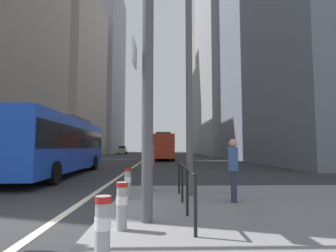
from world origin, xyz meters
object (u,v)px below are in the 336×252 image
Objects in this scene: car_oncoming_mid at (122,150)px; traffic_signal_gantry at (54,20)px; bollard_back at (128,182)px; bollard_right at (122,203)px; car_receding_near at (163,150)px; bollard_left at (103,228)px; city_bus_blue_oncoming at (58,143)px; street_lamp_post at (189,27)px; city_bus_red_distant at (161,146)px; pedestrian_walking at (233,167)px; pedestrian_far at (149,161)px; city_bus_red_receding at (163,145)px.

traffic_signal_gantry is (7.23, -59.73, 3.10)m from car_oncoming_mid.
bollard_right is at bearing -84.96° from bollard_back.
car_receding_near is 5.20× the size of bollard_left.
street_lamp_post reaches higher than city_bus_blue_oncoming.
car_receding_near is 61.79m from bollard_left.
street_lamp_post reaches higher than car_receding_near.
city_bus_red_distant reaches higher than pedestrian_walking.
car_receding_near is 5.35× the size of bollard_right.
city_bus_blue_oncoming is at bearing 109.93° from traffic_signal_gantry.
bollard_left is at bearing -90.57° from city_bus_red_distant.
car_receding_near is at bearing 91.52° from pedestrian_walking.
street_lamp_post is at bearing 65.42° from bollard_right.
bollard_back is (1.21, 2.35, -3.47)m from traffic_signal_gantry.
pedestrian_walking is (2.82, -0.49, 0.43)m from bollard_back.
pedestrian_walking is 2.85m from pedestrian_far.
bollard_back is at bearing 170.20° from pedestrian_walking.
street_lamp_post reaches higher than city_bus_red_distant.
city_bus_blue_oncoming reaches higher than bollard_left.
street_lamp_post is at bearing 43.57° from traffic_signal_gantry.
traffic_signal_gantry reaches higher than car_oncoming_mid.
city_bus_red_distant is (5.58, 37.98, -0.00)m from city_bus_blue_oncoming.
traffic_signal_gantry reaches higher than city_bus_red_receding.
traffic_signal_gantry is 5.38m from pedestrian_walking.
car_oncoming_mid is (-3.59, 49.69, -0.85)m from city_bus_blue_oncoming.
car_receding_near is at bearing 87.61° from traffic_signal_gantry.
bollard_back is 0.51× the size of pedestrian_walking.
city_bus_blue_oncoming is 7.32× the size of pedestrian_walking.
street_lamp_post is at bearing 72.25° from bollard_left.
pedestrian_far is (-0.56, -26.18, -0.73)m from city_bus_red_receding.
street_lamp_post reaches higher than car_oncoming_mid.
city_bus_red_distant is at bearing 89.08° from bollard_back.
pedestrian_far is (-1.24, 0.73, -4.17)m from street_lamp_post.
city_bus_red_receding reaches higher than pedestrian_far.
bollard_left is (-1.05, -61.78, -0.38)m from car_receding_near.
bollard_back is (-0.74, -45.67, -1.22)m from city_bus_red_distant.
car_receding_near is 2.50× the size of pedestrian_far.
pedestrian_walking is 0.95× the size of pedestrian_far.
city_bus_red_distant is 48.53m from bollard_right.
traffic_signal_gantry reaches higher than bollard_back.
car_oncoming_mid is 9.73m from car_receding_near.
city_bus_blue_oncoming is at bearing -97.02° from car_receding_near.
car_receding_near is at bearing 89.23° from pedestrian_far.
bollard_left is at bearing -124.11° from pedestrian_walking.
city_bus_blue_oncoming is 6.93× the size of pedestrian_far.
city_bus_red_receding is 31.72m from bollard_left.
car_oncoming_mid is at bearing 128.09° from city_bus_red_distant.
car_receding_near reaches higher than bollard_left.
car_oncoming_mid is 57.96m from street_lamp_post.
city_bus_blue_oncoming is at bearing 112.99° from bollard_left.
city_bus_blue_oncoming is 49.82m from car_oncoming_mid.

